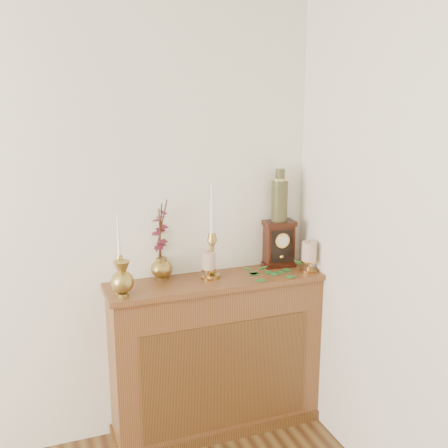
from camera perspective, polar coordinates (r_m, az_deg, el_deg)
name	(u,v)px	position (r m, az deg, el deg)	size (l,w,h in m)	color
console_shelf	(217,359)	(3.13, -0.75, -14.49)	(1.24, 0.34, 0.93)	brown
candlestick_left	(120,268)	(2.73, -11.26, -4.69)	(0.07, 0.07, 0.42)	tan
candlestick_center	(212,248)	(2.89, -1.30, -2.62)	(0.09, 0.09, 0.53)	tan
bud_vase	(122,279)	(2.69, -11.02, -5.94)	(0.12, 0.12, 0.19)	tan
ginger_jar	(160,242)	(2.93, -6.95, -1.94)	(0.19, 0.20, 0.45)	tan
pillar_candle_left	(209,264)	(2.90, -1.68, -4.37)	(0.09, 0.09, 0.17)	#BF8943
pillar_candle_right	(309,255)	(3.06, 9.24, -3.37)	(0.10, 0.10, 0.19)	#BF8943
ivy_garland	(268,273)	(2.99, 4.80, -5.35)	(0.45, 0.18, 0.08)	#296E2B
mantel_clock	(279,244)	(3.14, 5.96, -2.16)	(0.19, 0.14, 0.28)	#37150B
ceramic_vase	(280,198)	(3.08, 6.07, 2.85)	(0.10, 0.10, 0.31)	black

